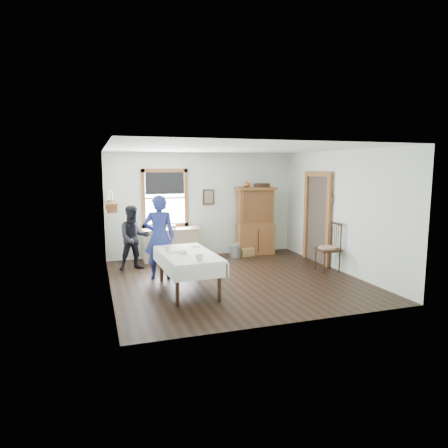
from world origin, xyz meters
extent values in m
cube|color=black|center=(0.00, 0.00, 0.01)|extent=(5.00, 5.00, 0.01)
cube|color=silver|center=(0.00, 0.00, 2.70)|extent=(5.00, 5.00, 0.01)
cube|color=silver|center=(0.00, 2.50, 1.35)|extent=(5.00, 0.01, 2.70)
cube|color=silver|center=(0.00, -2.50, 1.35)|extent=(5.00, 0.01, 2.70)
cube|color=silver|center=(-2.50, 0.00, 1.35)|extent=(0.01, 5.00, 2.70)
cube|color=silver|center=(2.50, 0.00, 1.35)|extent=(0.01, 5.00, 2.70)
cube|color=white|center=(-1.00, 2.48, 1.55)|extent=(1.00, 0.02, 1.30)
cube|color=brown|center=(-1.00, 2.46, 2.25)|extent=(1.18, 0.06, 0.09)
cube|color=brown|center=(-1.00, 2.46, 0.85)|extent=(1.18, 0.06, 0.09)
cube|color=brown|center=(-1.54, 2.46, 1.55)|extent=(0.09, 0.06, 1.48)
cube|color=brown|center=(-0.46, 2.46, 1.55)|extent=(0.09, 0.06, 1.48)
cube|color=black|center=(-1.00, 2.44, 1.92)|extent=(0.98, 0.03, 0.55)
cube|color=#43382F|center=(2.47, 0.85, 1.05)|extent=(0.03, 0.90, 2.10)
cube|color=brown|center=(2.44, 0.34, 1.05)|extent=(0.08, 0.12, 2.10)
cube|color=brown|center=(2.44, 1.36, 1.05)|extent=(0.08, 0.12, 2.10)
cube|color=brown|center=(2.44, 0.85, 2.16)|extent=(0.08, 1.14, 0.12)
cube|color=brown|center=(-2.37, 1.50, 1.55)|extent=(0.24, 1.00, 0.04)
cube|color=brown|center=(-2.37, 1.10, 1.45)|extent=(0.22, 0.03, 0.18)
cube|color=brown|center=(-2.37, 1.90, 1.45)|extent=(0.22, 0.03, 0.18)
cube|color=tan|center=(-2.37, 1.20, 1.68)|extent=(0.03, 0.22, 0.24)
cylinder|color=white|center=(-2.37, 1.85, 1.68)|extent=(0.12, 0.12, 0.22)
cube|color=#382313|center=(0.15, 2.46, 1.55)|extent=(0.30, 0.04, 0.40)
torus|color=black|center=(2.45, 0.30, 1.72)|extent=(0.01, 0.27, 0.27)
cube|color=tan|center=(-0.93, 2.17, 0.40)|extent=(1.41, 0.54, 0.81)
cube|color=brown|center=(1.37, 2.18, 0.90)|extent=(1.09, 0.58, 1.80)
cube|color=white|center=(-1.11, -0.45, 0.37)|extent=(1.05, 1.88, 0.74)
cube|color=#382313|center=(2.20, -0.03, 0.55)|extent=(0.53, 0.53, 1.11)
cube|color=#A2A4AA|center=(0.70, 1.92, 0.16)|extent=(0.36, 0.36, 0.31)
cube|color=tan|center=(1.04, 2.00, 0.11)|extent=(0.41, 0.33, 0.22)
imported|color=navy|center=(-1.46, 0.59, 0.82)|extent=(0.66, 0.50, 1.63)
imported|color=black|center=(-1.90, 1.49, 0.68)|extent=(0.71, 0.58, 1.36)
imported|color=white|center=(-1.06, -1.14, 0.79)|extent=(0.15, 0.15, 0.10)
imported|color=white|center=(-1.44, -0.20, 0.78)|extent=(0.13, 0.13, 0.10)
imported|color=white|center=(-1.19, -0.48, 0.76)|extent=(0.25, 0.25, 0.05)
imported|color=#796751|center=(-0.45, 2.13, 0.82)|extent=(0.18, 0.25, 0.02)
imported|color=white|center=(-1.24, 2.26, 0.84)|extent=(0.25, 0.25, 0.06)
imported|color=white|center=(-2.37, 1.55, 1.60)|extent=(0.22, 0.22, 0.05)
camera|label=1|loc=(-2.76, -7.62, 2.32)|focal=32.00mm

